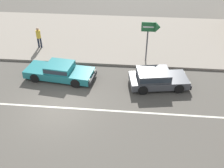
% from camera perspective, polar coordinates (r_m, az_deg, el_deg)
% --- Properties ---
extents(ground_plane, '(160.00, 160.00, 0.00)m').
position_cam_1_polar(ground_plane, '(15.27, -11.64, -5.02)').
color(ground_plane, '#544F47').
extents(lane_centre_stripe, '(50.40, 0.14, 0.01)m').
position_cam_1_polar(lane_centre_stripe, '(15.27, -11.64, -5.01)').
color(lane_centre_stripe, silver).
rests_on(lane_centre_stripe, ground).
extents(kerb_strip, '(68.00, 10.00, 0.15)m').
position_cam_1_polar(kerb_strip, '(23.55, -5.23, 10.52)').
color(kerb_strip, gray).
rests_on(kerb_strip, ground).
extents(hatchback_dark_grey_1, '(3.91, 2.27, 1.10)m').
position_cam_1_polar(hatchback_dark_grey_1, '(16.61, 9.69, 1.29)').
color(hatchback_dark_grey_1, '#47494F').
rests_on(hatchback_dark_grey_1, ground).
extents(sedan_teal_4, '(4.72, 2.22, 1.06)m').
position_cam_1_polar(sedan_teal_4, '(17.52, -11.27, 2.78)').
color(sedan_teal_4, teal).
rests_on(sedan_teal_4, ground).
extents(arrow_signboard, '(1.30, 0.73, 2.93)m').
position_cam_1_polar(arrow_signboard, '(18.39, 9.44, 11.74)').
color(arrow_signboard, '#4C4C51').
rests_on(arrow_signboard, kerb_strip).
extents(pedestrian_near_clock, '(0.34, 0.34, 1.65)m').
position_cam_1_polar(pedestrian_near_clock, '(21.51, -15.69, 10.00)').
color(pedestrian_near_clock, '#232838').
rests_on(pedestrian_near_clock, kerb_strip).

